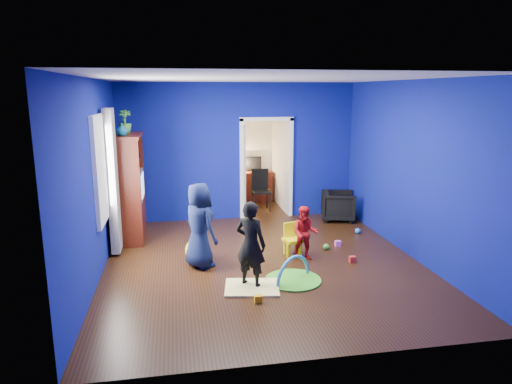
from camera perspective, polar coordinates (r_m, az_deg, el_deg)
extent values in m
cube|color=black|center=(7.44, 0.90, -8.89)|extent=(5.00, 5.50, 0.01)
cube|color=white|center=(6.94, 0.99, 14.03)|extent=(5.00, 5.50, 0.01)
cube|color=navy|center=(9.73, -2.18, 5.01)|extent=(5.00, 0.02, 2.90)
cube|color=navy|center=(4.45, 7.78, -4.10)|extent=(5.00, 0.02, 2.90)
cube|color=navy|center=(7.02, -19.53, 1.39)|extent=(0.02, 5.50, 2.90)
cube|color=navy|center=(7.91, 19.03, 2.61)|extent=(0.02, 5.50, 2.90)
imported|color=black|center=(9.92, 10.24, -1.72)|extent=(0.84, 0.82, 0.63)
imported|color=black|center=(6.41, -0.67, -6.55)|extent=(0.54, 0.51, 1.24)
imported|color=#0E1133|center=(7.15, -7.05, -4.19)|extent=(0.71, 0.78, 1.35)
imported|color=red|center=(7.52, 6.13, -5.12)|extent=(0.52, 0.46, 0.90)
imported|color=#0C6167|center=(8.25, -16.41, 7.48)|extent=(0.25, 0.25, 0.21)
imported|color=#3E9235|center=(8.76, -16.11, 8.47)|extent=(0.29, 0.29, 0.43)
cube|color=#3E120A|center=(8.70, -15.78, 0.51)|extent=(0.58, 1.14, 1.96)
cube|color=silver|center=(8.68, -15.53, 0.78)|extent=(0.46, 0.70, 0.54)
cube|color=#F2E07A|center=(6.55, -0.51, -11.85)|extent=(0.84, 0.71, 0.03)
sphere|color=yellow|center=(7.54, -7.45, -7.21)|extent=(0.37, 0.37, 0.37)
cube|color=yellow|center=(7.72, 4.61, -6.16)|extent=(0.35, 0.35, 0.50)
cylinder|color=green|center=(6.82, 4.67, -10.89)|extent=(0.82, 0.82, 0.02)
torus|color=#3F8CD8|center=(6.82, 4.67, -10.82)|extent=(0.62, 0.48, 0.74)
cube|color=white|center=(7.34, -19.05, 2.68)|extent=(0.03, 0.95, 1.55)
cube|color=slate|center=(7.91, -17.48, 1.24)|extent=(0.14, 0.42, 2.40)
cube|color=white|center=(9.89, 1.29, 2.80)|extent=(1.16, 0.10, 2.10)
cube|color=#3D140A|center=(11.47, -0.22, 0.72)|extent=(0.88, 0.44, 0.75)
cube|color=black|center=(11.49, -0.33, 3.65)|extent=(0.40, 0.05, 0.32)
sphere|color=#FFD88C|center=(11.39, -1.67, 3.46)|extent=(0.14, 0.14, 0.14)
cube|color=black|center=(10.53, 0.68, 0.13)|extent=(0.40, 0.40, 0.92)
cube|color=white|center=(11.36, -0.33, 8.98)|extent=(0.88, 0.24, 0.04)
cube|color=red|center=(7.63, 11.95, -8.23)|extent=(0.10, 0.08, 0.10)
sphere|color=blue|center=(9.14, 12.60, -4.74)|extent=(0.11, 0.11, 0.11)
cube|color=#F8A60D|center=(6.14, 0.27, -13.22)|extent=(0.10, 0.08, 0.10)
sphere|color=green|center=(8.12, 8.76, -6.76)|extent=(0.11, 0.11, 0.11)
cube|color=#DA51D2|center=(8.33, 10.21, -6.35)|extent=(0.10, 0.08, 0.10)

